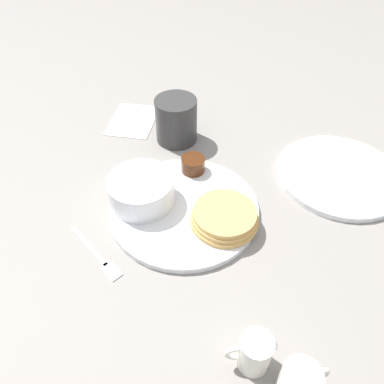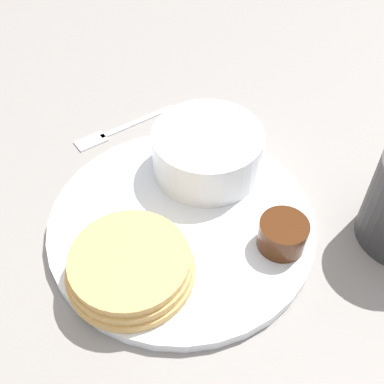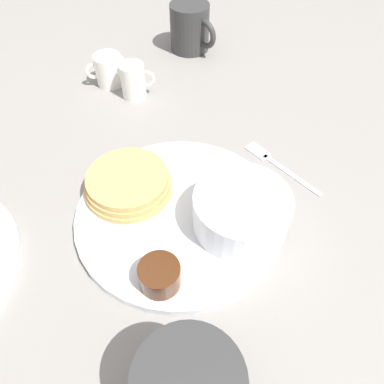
{
  "view_description": "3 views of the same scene",
  "coord_description": "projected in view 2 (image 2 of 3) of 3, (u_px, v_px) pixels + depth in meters",
  "views": [
    {
      "loc": [
        0.45,
        0.11,
        0.5
      ],
      "look_at": [
        -0.01,
        0.01,
        0.04
      ],
      "focal_mm": 35.0,
      "sensor_mm": 36.0,
      "label": 1
    },
    {
      "loc": [
        -0.12,
        0.28,
        0.39
      ],
      "look_at": [
        -0.01,
        -0.02,
        0.04
      ],
      "focal_mm": 45.0,
      "sensor_mm": 36.0,
      "label": 2
    },
    {
      "loc": [
        -0.28,
        -0.09,
        0.4
      ],
      "look_at": [
        0.01,
        -0.01,
        0.04
      ],
      "focal_mm": 35.0,
      "sensor_mm": 36.0,
      "label": 3
    }
  ],
  "objects": [
    {
      "name": "fork",
      "position": [
        115.0,
        131.0,
        0.59
      ],
      "size": [
        0.09,
        0.12,
        0.0
      ],
      "color": "silver",
      "rests_on": "ground_plane"
    },
    {
      "name": "pancake_stack",
      "position": [
        130.0,
        266.0,
        0.43
      ],
      "size": [
        0.12,
        0.12,
        0.03
      ],
      "color": "tan",
      "rests_on": "plate"
    },
    {
      "name": "butter_ramekin",
      "position": [
        223.0,
        146.0,
        0.54
      ],
      "size": [
        0.04,
        0.04,
        0.04
      ],
      "color": "white",
      "rests_on": "plate"
    },
    {
      "name": "ground_plane",
      "position": [
        182.0,
        227.0,
        0.49
      ],
      "size": [
        4.0,
        4.0,
        0.0
      ],
      "primitive_type": "plane",
      "color": "gray"
    },
    {
      "name": "syrup_cup",
      "position": [
        283.0,
        234.0,
        0.45
      ],
      "size": [
        0.05,
        0.05,
        0.03
      ],
      "color": "#47230F",
      "rests_on": "plate"
    },
    {
      "name": "bowl",
      "position": [
        204.0,
        149.0,
        0.52
      ],
      "size": [
        0.12,
        0.12,
        0.05
      ],
      "color": "white",
      "rests_on": "plate"
    },
    {
      "name": "plate",
      "position": [
        181.0,
        223.0,
        0.49
      ],
      "size": [
        0.27,
        0.27,
        0.01
      ],
      "color": "white",
      "rests_on": "ground_plane"
    }
  ]
}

